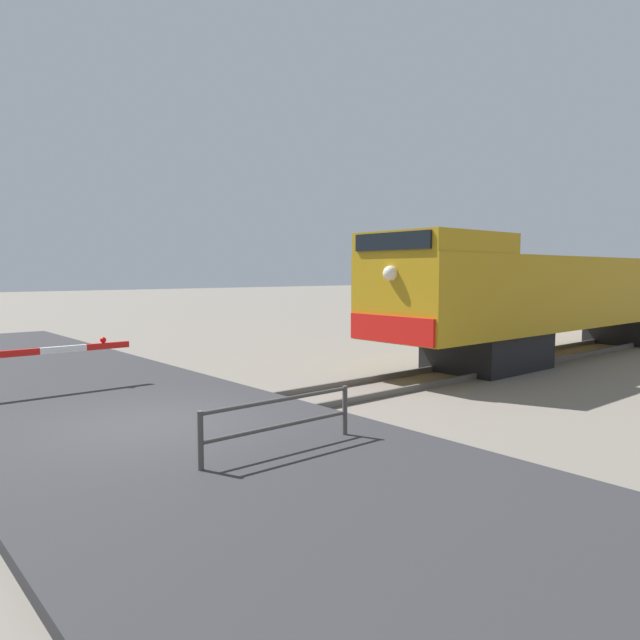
% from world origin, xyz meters
% --- Properties ---
extents(ground_plane, '(160.00, 160.00, 0.00)m').
position_xyz_m(ground_plane, '(0.00, 0.00, 0.00)').
color(ground_plane, slate).
extents(rail_track_left, '(0.08, 80.00, 0.15)m').
position_xyz_m(rail_track_left, '(-0.72, 0.00, 0.07)').
color(rail_track_left, '#59544C').
rests_on(rail_track_left, ground_plane).
extents(rail_track_right, '(0.08, 80.00, 0.15)m').
position_xyz_m(rail_track_right, '(0.72, 0.00, 0.07)').
color(rail_track_right, '#59544C').
rests_on(rail_track_right, ground_plane).
extents(road_surface, '(36.00, 6.06, 0.16)m').
position_xyz_m(road_surface, '(0.00, 0.00, 0.08)').
color(road_surface, '#2D2D30').
rests_on(road_surface, ground_plane).
extents(locomotive, '(2.79, 18.20, 3.75)m').
position_xyz_m(locomotive, '(0.00, 14.75, 1.99)').
color(locomotive, black).
rests_on(locomotive, ground_plane).
extents(guard_railing, '(0.08, 2.66, 0.95)m').
position_xyz_m(guard_railing, '(2.72, 0.73, 0.62)').
color(guard_railing, '#4C4742').
rests_on(guard_railing, ground_plane).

